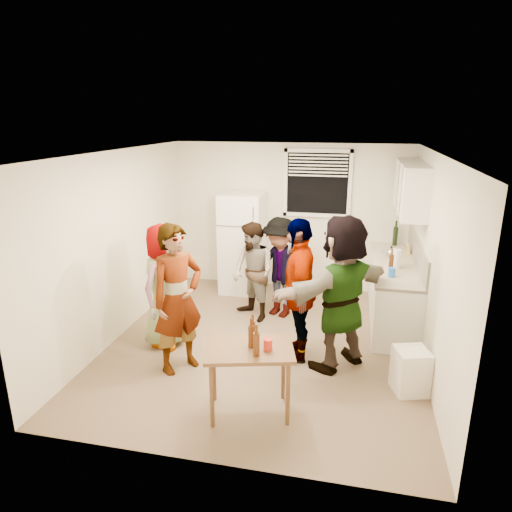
% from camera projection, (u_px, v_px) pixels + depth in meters
% --- Properties ---
extents(room, '(4.00, 4.50, 2.50)m').
position_uv_depth(room, '(264.00, 344.00, 6.10)').
color(room, white).
rests_on(room, ground).
extents(window, '(1.12, 0.10, 1.06)m').
position_uv_depth(window, '(317.00, 183.00, 7.52)').
color(window, white).
rests_on(window, room).
extents(refrigerator, '(0.70, 0.70, 1.70)m').
position_uv_depth(refrigerator, '(243.00, 243.00, 7.75)').
color(refrigerator, white).
rests_on(refrigerator, ground).
extents(counter_lower, '(0.60, 2.20, 0.86)m').
position_uv_depth(counter_lower, '(393.00, 293.00, 6.70)').
color(counter_lower, white).
rests_on(counter_lower, ground).
extents(countertop, '(0.64, 2.22, 0.04)m').
position_uv_depth(countertop, '(395.00, 264.00, 6.57)').
color(countertop, beige).
rests_on(countertop, counter_lower).
extents(backsplash, '(0.03, 2.20, 0.36)m').
position_uv_depth(backsplash, '(417.00, 252.00, 6.45)').
color(backsplash, beige).
rests_on(backsplash, countertop).
extents(upper_cabinets, '(0.34, 1.60, 0.70)m').
position_uv_depth(upper_cabinets, '(411.00, 188.00, 6.41)').
color(upper_cabinets, white).
rests_on(upper_cabinets, room).
extents(kettle, '(0.24, 0.21, 0.18)m').
position_uv_depth(kettle, '(391.00, 257.00, 6.82)').
color(kettle, silver).
rests_on(kettle, countertop).
extents(paper_towel, '(0.12, 0.12, 0.27)m').
position_uv_depth(paper_towel, '(395.00, 268.00, 6.32)').
color(paper_towel, white).
rests_on(paper_towel, countertop).
extents(wine_bottle, '(0.08, 0.08, 0.30)m').
position_uv_depth(wine_bottle, '(394.00, 245.00, 7.43)').
color(wine_bottle, black).
rests_on(wine_bottle, countertop).
extents(beer_bottle_counter, '(0.06, 0.06, 0.24)m').
position_uv_depth(beer_bottle_counter, '(390.00, 272.00, 6.15)').
color(beer_bottle_counter, '#47230C').
rests_on(beer_bottle_counter, countertop).
extents(blue_cup, '(0.09, 0.09, 0.12)m').
position_uv_depth(blue_cup, '(391.00, 277.00, 5.97)').
color(blue_cup, blue).
rests_on(blue_cup, countertop).
extents(picture_frame, '(0.02, 0.18, 0.15)m').
position_uv_depth(picture_frame, '(408.00, 248.00, 6.99)').
color(picture_frame, '#F5CC4E').
rests_on(picture_frame, countertop).
extents(trash_bin, '(0.43, 0.43, 0.50)m').
position_uv_depth(trash_bin, '(410.00, 371.00, 4.98)').
color(trash_bin, white).
rests_on(trash_bin, ground).
extents(serving_table, '(0.99, 0.78, 0.73)m').
position_uv_depth(serving_table, '(249.00, 411.00, 4.70)').
color(serving_table, brown).
rests_on(serving_table, ground).
extents(beer_bottle_table, '(0.06, 0.06, 0.24)m').
position_uv_depth(beer_bottle_table, '(256.00, 356.00, 4.33)').
color(beer_bottle_table, '#47230C').
rests_on(beer_bottle_table, serving_table).
extents(red_cup, '(0.09, 0.09, 0.11)m').
position_uv_depth(red_cup, '(268.00, 350.00, 4.45)').
color(red_cup, red).
rests_on(red_cup, serving_table).
extents(guest_grey, '(1.80, 1.24, 0.52)m').
position_uv_depth(guest_grey, '(169.00, 342.00, 6.13)').
color(guest_grey, gray).
rests_on(guest_grey, ground).
extents(guest_stripe, '(1.81, 1.59, 0.43)m').
position_uv_depth(guest_stripe, '(181.00, 367.00, 5.53)').
color(guest_stripe, '#141933').
rests_on(guest_stripe, ground).
extents(guest_back_left, '(1.50, 1.57, 0.55)m').
position_uv_depth(guest_back_left, '(253.00, 318.00, 6.88)').
color(guest_back_left, brown).
rests_on(guest_back_left, ground).
extents(guest_back_right, '(1.51, 1.79, 0.56)m').
position_uv_depth(guest_back_right, '(279.00, 314.00, 7.00)').
color(guest_back_right, '#404045').
rests_on(guest_back_right, ground).
extents(guest_black, '(1.96, 1.37, 0.44)m').
position_uv_depth(guest_black, '(296.00, 356.00, 5.79)').
color(guest_black, black).
rests_on(guest_black, ground).
extents(guest_orange, '(2.55, 2.55, 0.55)m').
position_uv_depth(guest_orange, '(337.00, 364.00, 5.60)').
color(guest_orange, '#EB9B5D').
rests_on(guest_orange, ground).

